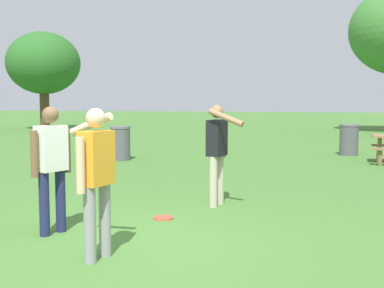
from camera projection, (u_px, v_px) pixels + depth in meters
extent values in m
plane|color=#447530|center=(135.00, 245.00, 5.94)|extent=(120.00, 120.00, 0.00)
cylinder|color=#B7AD93|center=(220.00, 180.00, 8.20)|extent=(0.13, 0.13, 0.82)
cylinder|color=#B7AD93|center=(213.00, 182.00, 7.97)|extent=(0.13, 0.13, 0.82)
cube|color=black|center=(217.00, 138.00, 8.02)|extent=(0.31, 0.43, 0.58)
sphere|color=#9E7051|center=(217.00, 111.00, 7.98)|extent=(0.21, 0.21, 0.21)
cylinder|color=#9E7051|center=(223.00, 140.00, 8.25)|extent=(0.09, 0.09, 0.58)
cylinder|color=#9E7051|center=(226.00, 118.00, 7.63)|extent=(0.58, 0.24, 0.28)
cylinder|color=gray|center=(90.00, 225.00, 5.25)|extent=(0.13, 0.13, 0.82)
cylinder|color=gray|center=(105.00, 220.00, 5.48)|extent=(0.13, 0.13, 0.82)
cube|color=orange|center=(96.00, 158.00, 5.30)|extent=(0.31, 0.43, 0.58)
sphere|color=beige|center=(96.00, 118.00, 5.26)|extent=(0.21, 0.21, 0.21)
cylinder|color=beige|center=(80.00, 165.00, 5.07)|extent=(0.09, 0.09, 0.58)
cylinder|color=beige|center=(91.00, 124.00, 5.62)|extent=(0.58, 0.24, 0.28)
cylinder|color=#1E234C|center=(61.00, 201.00, 6.49)|extent=(0.13, 0.13, 0.82)
cylinder|color=#1E234C|center=(44.00, 204.00, 6.28)|extent=(0.13, 0.13, 0.82)
cube|color=white|center=(51.00, 148.00, 6.33)|extent=(0.35, 0.44, 0.58)
sphere|color=brown|center=(50.00, 115.00, 6.29)|extent=(0.21, 0.21, 0.21)
cylinder|color=brown|center=(67.00, 150.00, 6.54)|extent=(0.09, 0.09, 0.58)
cylinder|color=brown|center=(34.00, 154.00, 6.12)|extent=(0.09, 0.09, 0.58)
cylinder|color=#E04733|center=(163.00, 218.00, 7.23)|extent=(0.30, 0.30, 0.03)
cylinder|color=olive|center=(379.00, 150.00, 13.42)|extent=(0.11, 0.11, 0.71)
cylinder|color=olive|center=(380.00, 158.00, 12.89)|extent=(0.09, 0.09, 0.41)
cylinder|color=olive|center=(378.00, 153.00, 13.98)|extent=(0.09, 0.09, 0.41)
cylinder|color=#515156|center=(120.00, 144.00, 14.08)|extent=(0.56, 0.56, 0.90)
cylinder|color=slate|center=(120.00, 127.00, 14.03)|extent=(0.59, 0.59, 0.06)
cylinder|color=#515156|center=(349.00, 141.00, 15.27)|extent=(0.56, 0.56, 0.90)
cylinder|color=slate|center=(349.00, 125.00, 15.23)|extent=(0.59, 0.59, 0.06)
cylinder|color=#4C3823|center=(45.00, 106.00, 27.97)|extent=(0.52, 0.52, 2.60)
ellipsoid|color=#286023|center=(43.00, 63.00, 27.75)|extent=(4.06, 4.06, 3.45)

